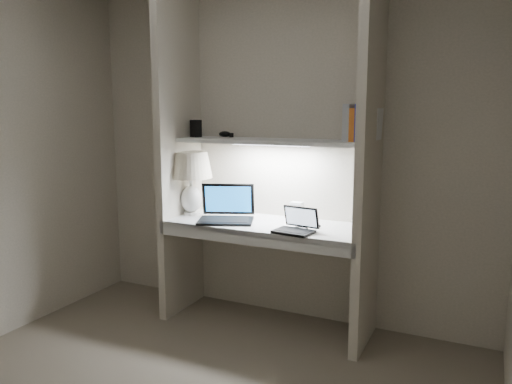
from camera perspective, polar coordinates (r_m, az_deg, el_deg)
The scene contains 17 objects.
back_wall at distance 3.77m, azimuth 2.86°, elevation 4.44°, with size 3.20×0.01×2.50m, color beige.
alcove_panel_left at distance 3.88m, azimuth -8.78°, elevation 4.48°, with size 0.06×0.55×2.50m, color beige.
alcove_panel_right at distance 3.29m, azimuth 12.83°, elevation 3.48°, with size 0.06×0.55×2.50m, color beige.
desk at distance 3.60m, azimuth 1.11°, elevation -3.85°, with size 1.40×0.55×0.04m, color white.
desk_apron at distance 3.38m, azimuth -0.71°, elevation -5.26°, with size 1.46×0.03×0.10m, color silver.
shelf at distance 3.60m, azimuth 1.77°, elevation 5.81°, with size 1.40×0.36×0.03m, color silver.
strip_light at distance 3.60m, azimuth 1.77°, elevation 5.46°, with size 0.60×0.04×0.01m, color white.
table_lamp at distance 3.86m, azimuth -7.46°, elevation 2.24°, with size 0.33×0.33×0.49m.
laptop_main at distance 3.68m, azimuth -3.38°, elevation -2.34°, with size 0.49×0.46×0.26m.
laptop_netbook at distance 3.34m, azimuth 4.62°, elevation -3.92°, with size 0.28×0.25×0.16m.
speaker at distance 3.73m, azimuth 4.66°, elevation -2.10°, with size 0.09×0.06×0.13m, color silver.
mouse at distance 3.47m, azimuth 6.79°, elevation -3.84°, with size 0.09×0.05×0.03m, color black.
cable_coil at distance 3.42m, azimuth 5.13°, elevation -4.16°, with size 0.10×0.10×0.01m, color black.
sticky_note at distance 3.66m, azimuth -4.56°, elevation -3.31°, with size 0.07×0.07×0.00m, color yellow.
book_row at distance 3.41m, azimuth 12.05°, elevation 7.63°, with size 0.24×0.17×0.25m.
shelf_box at distance 3.90m, azimuth -6.89°, elevation 7.22°, with size 0.08×0.06×0.13m, color black.
shelf_gadget at distance 3.87m, azimuth -3.59°, elevation 6.62°, with size 0.11×0.08×0.05m, color black.
Camera 1 is at (1.44, -1.97, 1.58)m, focal length 35.00 mm.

